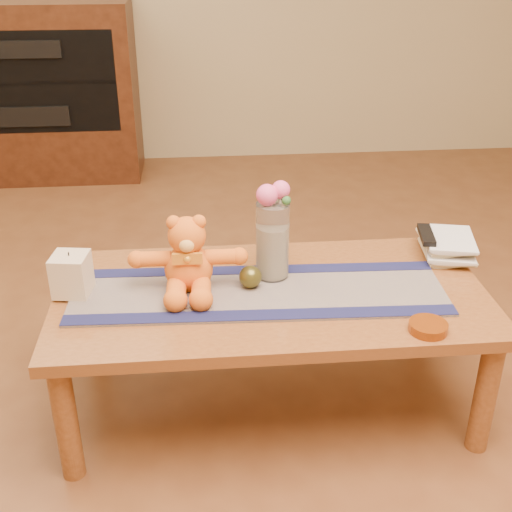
{
  "coord_description": "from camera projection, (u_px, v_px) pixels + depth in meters",
  "views": [
    {
      "loc": [
        -0.22,
        -1.84,
        1.52
      ],
      "look_at": [
        -0.05,
        0.0,
        0.58
      ],
      "focal_mm": 46.11,
      "sensor_mm": 36.0,
      "label": 1
    }
  ],
  "objects": [
    {
      "name": "runner_border_near",
      "position": [
        261.0,
        315.0,
        1.99
      ],
      "size": [
        1.2,
        0.11,
        0.0
      ],
      "primitive_type": "cube",
      "rotation": [
        0.0,
        0.0,
        -0.04
      ],
      "color": "#161842",
      "rests_on": "persian_runner"
    },
    {
      "name": "leaf_sprig",
      "position": [
        286.0,
        201.0,
        2.07
      ],
      "size": [
        0.03,
        0.03,
        0.03
      ],
      "primitive_type": "sphere",
      "color": "#33662D",
      "rests_on": "glass_vase"
    },
    {
      "name": "floor",
      "position": [
        270.0,
        400.0,
        2.34
      ],
      "size": [
        5.5,
        5.5,
        0.0
      ],
      "primitive_type": "plane",
      "color": "#593219",
      "rests_on": "ground"
    },
    {
      "name": "rose_left",
      "position": [
        267.0,
        195.0,
        2.07
      ],
      "size": [
        0.07,
        0.07,
        0.07
      ],
      "primitive_type": "sphere",
      "color": "#EC538C",
      "rests_on": "glass_vase"
    },
    {
      "name": "coffee_table_top",
      "position": [
        271.0,
        296.0,
        2.15
      ],
      "size": [
        1.4,
        0.7,
        0.04
      ],
      "primitive_type": "cube",
      "color": "brown",
      "rests_on": "floor"
    },
    {
      "name": "media_cabinet",
      "position": [
        41.0,
        92.0,
        4.19
      ],
      "size": [
        1.2,
        0.5,
        1.1
      ],
      "primitive_type": "cube",
      "color": "black",
      "rests_on": "floor"
    },
    {
      "name": "bronze_ball",
      "position": [
        250.0,
        277.0,
        2.13
      ],
      "size": [
        0.1,
        0.1,
        0.07
      ],
      "primitive_type": "sphere",
      "rotation": [
        0.0,
        0.0,
        0.36
      ],
      "color": "#484418",
      "rests_on": "persian_runner"
    },
    {
      "name": "runner_border_far",
      "position": [
        256.0,
        270.0,
        2.25
      ],
      "size": [
        1.2,
        0.11,
        0.0
      ],
      "primitive_type": "cube",
      "rotation": [
        0.0,
        0.0,
        -0.04
      ],
      "color": "#161842",
      "rests_on": "persian_runner"
    },
    {
      "name": "book_top",
      "position": [
        427.0,
        238.0,
        2.33
      ],
      "size": [
        0.21,
        0.25,
        0.02
      ],
      "primitive_type": "imported",
      "rotation": [
        0.0,
        0.0,
        -0.22
      ],
      "color": "beige",
      "rests_on": "book_upper"
    },
    {
      "name": "cabinet_cavity",
      "position": [
        30.0,
        83.0,
        3.93
      ],
      "size": [
        1.02,
        0.03,
        0.61
      ],
      "primitive_type": "cube",
      "color": "black",
      "rests_on": "media_cabinet"
    },
    {
      "name": "candle_wick",
      "position": [
        69.0,
        254.0,
        2.05
      ],
      "size": [
        0.0,
        0.0,
        0.01
      ],
      "primitive_type": "cylinder",
      "rotation": [
        0.0,
        0.0,
        -0.15
      ],
      "color": "black",
      "rests_on": "pillar_candle"
    },
    {
      "name": "book_lower",
      "position": [
        426.0,
        248.0,
        2.35
      ],
      "size": [
        0.22,
        0.26,
        0.02
      ],
      "primitive_type": "imported",
      "rotation": [
        0.0,
        0.0,
        -0.26
      ],
      "color": "beige",
      "rests_on": "book_bottom"
    },
    {
      "name": "tv_remote",
      "position": [
        426.0,
        235.0,
        2.32
      ],
      "size": [
        0.07,
        0.17,
        0.02
      ],
      "primitive_type": "cube",
      "rotation": [
        0.0,
        0.0,
        -0.17
      ],
      "color": "black",
      "rests_on": "book_top"
    },
    {
      "name": "table_leg_bl",
      "position": [
        92.0,
        317.0,
        2.45
      ],
      "size": [
        0.07,
        0.07,
        0.41
      ],
      "primitive_type": "cylinder",
      "color": "brown",
      "rests_on": "floor"
    },
    {
      "name": "glass_vase",
      "position": [
        272.0,
        240.0,
        2.16
      ],
      "size": [
        0.11,
        0.11,
        0.26
      ],
      "primitive_type": "cylinder",
      "color": "silver",
      "rests_on": "persian_runner"
    },
    {
      "name": "cabinet_shelf",
      "position": [
        33.0,
        80.0,
        4.01
      ],
      "size": [
        1.02,
        0.2,
        0.02
      ],
      "primitive_type": "cube",
      "color": "black",
      "rests_on": "media_cabinet"
    },
    {
      "name": "pillar_candle",
      "position": [
        71.0,
        274.0,
        2.08
      ],
      "size": [
        0.13,
        0.13,
        0.13
      ],
      "primitive_type": "cube",
      "rotation": [
        0.0,
        0.0,
        -0.15
      ],
      "color": "beige",
      "rests_on": "persian_runner"
    },
    {
      "name": "stereo_upper",
      "position": [
        29.0,
        46.0,
        3.94
      ],
      "size": [
        0.42,
        0.28,
        0.1
      ],
      "primitive_type": "cube",
      "color": "black",
      "rests_on": "media_cabinet"
    },
    {
      "name": "amber_dish",
      "position": [
        428.0,
        327.0,
        1.92
      ],
      "size": [
        0.12,
        0.12,
        0.03
      ],
      "primitive_type": "cylinder",
      "rotation": [
        0.0,
        0.0,
        0.02
      ],
      "color": "#BF5914",
      "rests_on": "coffee_table_top"
    },
    {
      "name": "blue_flower_back",
      "position": [
        275.0,
        192.0,
        2.12
      ],
      "size": [
        0.04,
        0.04,
        0.04
      ],
      "primitive_type": "sphere",
      "color": "#435692",
      "rests_on": "glass_vase"
    },
    {
      "name": "blue_flower_side",
      "position": [
        263.0,
        196.0,
        2.1
      ],
      "size": [
        0.04,
        0.04,
        0.04
      ],
      "primitive_type": "sphere",
      "color": "#435692",
      "rests_on": "glass_vase"
    },
    {
      "name": "table_leg_fr",
      "position": [
        485.0,
        396.0,
        2.04
      ],
      "size": [
        0.07,
        0.07,
        0.41
      ],
      "primitive_type": "cylinder",
      "color": "brown",
      "rests_on": "floor"
    },
    {
      "name": "stereo_lower",
      "position": [
        39.0,
        111.0,
        4.12
      ],
      "size": [
        0.42,
        0.28,
        0.12
      ],
      "primitive_type": "cube",
      "color": "black",
      "rests_on": "media_cabinet"
    },
    {
      "name": "book_upper",
      "position": [
        423.0,
        242.0,
        2.35
      ],
      "size": [
        0.18,
        0.23,
        0.02
      ],
      "primitive_type": "imported",
      "rotation": [
        0.0,
        0.0,
        -0.07
      ],
      "color": "beige",
      "rests_on": "book_lower"
    },
    {
      "name": "book_bottom",
      "position": [
        424.0,
        252.0,
        2.36
      ],
      "size": [
        0.19,
        0.24,
        0.02
      ],
      "primitive_type": "imported",
      "rotation": [
        0.0,
        0.0,
        -0.12
      ],
      "color": "beige",
      "rests_on": "coffee_table_top"
    },
    {
      "name": "rose_right",
      "position": [
        281.0,
        190.0,
        2.08
      ],
      "size": [
        0.06,
        0.06,
        0.06
      ],
      "primitive_type": "sphere",
      "color": "#EC538C",
      "rests_on": "glass_vase"
    },
    {
      "name": "table_leg_fl",
      "position": [
        66.0,
        422.0,
        1.94
      ],
      "size": [
        0.07,
        0.07,
        0.41
      ],
      "primitive_type": "cylinder",
      "color": "brown",
      "rests_on": "floor"
    },
    {
      "name": "persian_runner",
      "position": [
        259.0,
        292.0,
        2.12
      ],
      "size": [
        1.21,
        0.4,
        0.01
      ],
      "primitive_type": "cube",
      "rotation": [
        0.0,
        0.0,
        -0.04
      ],
      "color": "#1B1640",
      "rests_on": "coffee_table_top"
    },
    {
      "name": "teddy_bear",
      "position": [
        188.0,
        254.0,
        2.09
      ],
      "size": [
        0.36,
        0.3,
        0.24
      ],
      "primitive_type": null,
      "rotation": [
        0.0,
        0.0,
        -0.02
      ],
      "color": "orange",
      "rests_on": "persian_runner"
    },
    {
      "name": "table_leg_br",
      "position": [
        425.0,
        301.0,
        2.56
      ],
      "size": [
        0.07,
        0.07,
        0.41
      ],
      "primitive_type": "cylinder",
      "color": "brown",
      "rests_on": "floor"
    },
    {
      "name": "potpourri_fill",
      "position": [
        272.0,
        251.0,
        2.17
      ],
      "size": [
        0.09,
        0.09,
        0.18
      ],
      "primitive_type": "cylinder",
      "color": "beige",
      "rests_on": "glass_vase"
    }
  ]
}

